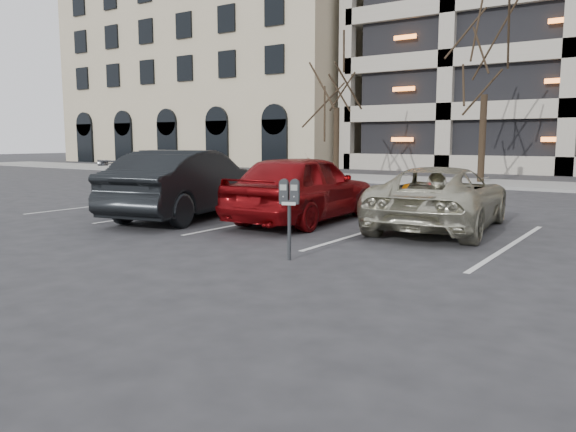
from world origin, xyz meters
TOP-DOWN VIEW (x-y plane):
  - ground at (0.00, 0.00)m, footprint 140.00×140.00m
  - sidewalk at (0.00, 16.00)m, footprint 80.00×4.00m
  - stall_lines at (-1.40, 2.30)m, footprint 16.90×5.20m
  - office_building at (-28.00, 29.92)m, footprint 26.00×16.20m
  - tree_a at (-10.00, 16.00)m, footprint 3.35×3.35m
  - tree_b at (-3.00, 16.00)m, footprint 3.65×3.65m
  - parking_meter at (-1.18, -0.97)m, footprint 0.34×0.23m
  - suv_silver at (-0.31, 3.46)m, footprint 2.71×4.97m
  - car_red at (-3.26, 2.65)m, footprint 2.14×4.74m
  - car_dark at (-5.96, 1.69)m, footprint 2.75×5.22m
  - car_silver at (-7.45, 3.38)m, footprint 2.50×5.10m

SIDE VIEW (x-z plane):
  - ground at x=0.00m, z-range 0.00..0.00m
  - stall_lines at x=-1.40m, z-range 0.00..0.01m
  - sidewalk at x=0.00m, z-range 0.00..0.12m
  - suv_silver at x=-0.31m, z-range 0.00..1.32m
  - car_silver at x=-7.45m, z-range 0.00..1.43m
  - car_red at x=-3.26m, z-range 0.00..1.58m
  - car_dark at x=-5.96m, z-range 0.00..1.63m
  - parking_meter at x=-1.18m, z-range 0.33..1.58m
  - tree_a at x=-10.00m, z-range 1.69..9.29m
  - tree_b at x=-3.00m, z-range 1.85..10.15m
  - office_building at x=-28.00m, z-range -0.01..14.99m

